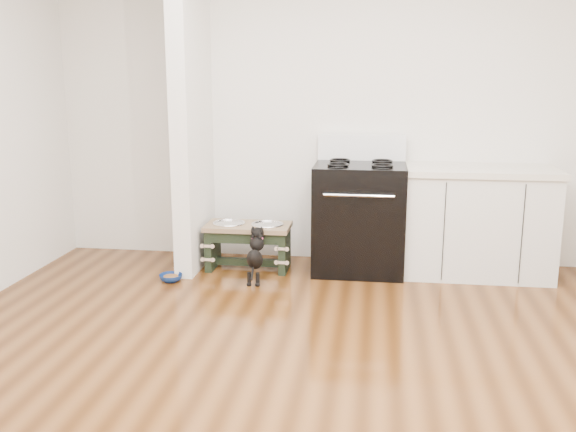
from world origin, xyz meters
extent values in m
plane|color=#41220B|center=(0.00, 0.00, 0.00)|extent=(5.00, 5.00, 0.00)
plane|color=silver|center=(0.00, 2.50, 1.35)|extent=(5.00, 0.00, 5.00)
plane|color=silver|center=(0.00, -2.50, 1.35)|extent=(5.00, 0.00, 5.00)
cube|color=silver|center=(-1.18, 2.10, 1.35)|extent=(0.15, 0.80, 2.70)
cube|color=black|center=(0.25, 2.15, 0.46)|extent=(0.76, 0.65, 0.92)
cube|color=black|center=(0.25, 1.84, 0.40)|extent=(0.58, 0.02, 0.50)
cylinder|color=silver|center=(0.25, 1.80, 0.72)|extent=(0.56, 0.02, 0.02)
cube|color=white|center=(0.25, 2.43, 1.03)|extent=(0.76, 0.08, 0.22)
torus|color=black|center=(0.07, 2.01, 0.93)|extent=(0.18, 0.18, 0.02)
torus|color=black|center=(0.43, 2.01, 0.93)|extent=(0.18, 0.18, 0.02)
torus|color=black|center=(0.07, 2.29, 0.93)|extent=(0.18, 0.18, 0.02)
torus|color=black|center=(0.43, 2.29, 0.93)|extent=(0.18, 0.18, 0.02)
cube|color=silver|center=(1.23, 2.18, 0.43)|extent=(1.20, 0.60, 0.86)
cube|color=beige|center=(1.23, 2.18, 0.89)|extent=(1.24, 0.64, 0.05)
cube|color=black|center=(1.23, 1.92, 0.05)|extent=(1.20, 0.06, 0.10)
cube|color=black|center=(-1.01, 2.06, 0.18)|extent=(0.06, 0.35, 0.36)
cube|color=black|center=(-0.38, 2.06, 0.18)|extent=(0.06, 0.35, 0.36)
cube|color=black|center=(-0.70, 1.90, 0.31)|extent=(0.57, 0.03, 0.09)
cube|color=black|center=(-0.70, 2.06, 0.06)|extent=(0.57, 0.06, 0.06)
cube|color=brown|center=(-0.70, 2.06, 0.38)|extent=(0.72, 0.39, 0.04)
cylinder|color=silver|center=(-0.86, 2.06, 0.38)|extent=(0.25, 0.25, 0.04)
cylinder|color=silver|center=(-0.53, 2.06, 0.38)|extent=(0.25, 0.25, 0.04)
torus|color=silver|center=(-0.86, 2.06, 0.40)|extent=(0.28, 0.28, 0.02)
torus|color=silver|center=(-0.53, 2.06, 0.40)|extent=(0.28, 0.28, 0.02)
cylinder|color=black|center=(-0.60, 1.61, 0.05)|extent=(0.03, 0.03, 0.11)
cylinder|color=black|center=(-0.53, 1.61, 0.05)|extent=(0.03, 0.03, 0.11)
sphere|color=black|center=(-0.60, 1.60, 0.01)|extent=(0.04, 0.04, 0.04)
sphere|color=black|center=(-0.53, 1.60, 0.01)|extent=(0.04, 0.04, 0.04)
ellipsoid|color=black|center=(-0.57, 1.68, 0.20)|extent=(0.13, 0.29, 0.26)
sphere|color=black|center=(-0.57, 1.77, 0.30)|extent=(0.12, 0.12, 0.12)
sphere|color=black|center=(-0.57, 1.81, 0.38)|extent=(0.10, 0.10, 0.10)
sphere|color=black|center=(-0.60, 1.88, 0.38)|extent=(0.04, 0.04, 0.04)
sphere|color=black|center=(-0.53, 1.88, 0.38)|extent=(0.04, 0.04, 0.04)
cylinder|color=black|center=(-0.57, 1.57, 0.11)|extent=(0.02, 0.08, 0.10)
torus|color=#F0467E|center=(-0.57, 1.79, 0.34)|extent=(0.10, 0.06, 0.09)
imported|color=navy|center=(-1.26, 1.62, 0.03)|extent=(0.24, 0.24, 0.06)
cylinder|color=#522F17|center=(-1.26, 1.62, 0.03)|extent=(0.12, 0.12, 0.02)
camera|label=1|loc=(0.38, -3.20, 1.67)|focal=40.00mm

